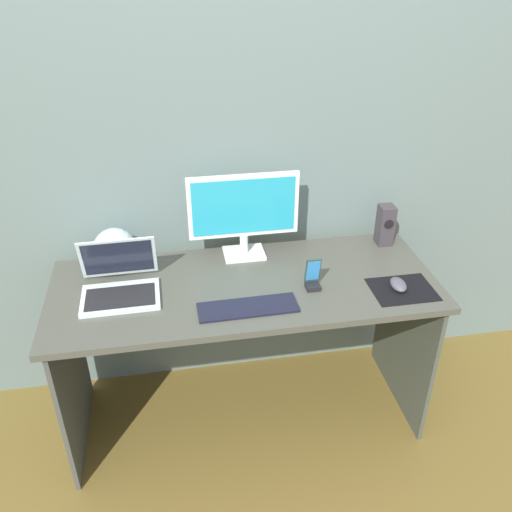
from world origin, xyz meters
The scene contains 11 objects.
ground_plane centered at (0.00, 0.00, 0.00)m, with size 8.00×8.00×0.00m, color brown.
wall_back centered at (0.00, 0.38, 1.25)m, with size 6.00×0.04×2.50m, color slate.
desk centered at (0.00, 0.00, 0.60)m, with size 1.57×0.63×0.74m.
monitor centered at (0.03, 0.23, 0.96)m, with size 0.47×0.14×0.38m.
speaker_right centered at (0.68, 0.22, 0.84)m, with size 0.07×0.08×0.19m.
laptop centered at (-0.49, 0.02, 0.79)m, with size 0.31×0.27×0.21m.
fishbowl centered at (-0.52, 0.23, 0.83)m, with size 0.18×0.18×0.18m, color silver.
keyboard_external centered at (-0.02, -0.17, 0.75)m, with size 0.38×0.12×0.01m, color black.
mousepad centered at (0.62, -0.15, 0.75)m, with size 0.25×0.20×0.00m, color black.
mouse centered at (0.60, -0.14, 0.77)m, with size 0.06×0.10×0.04m, color #4D4C56.
phone_in_dock centered at (0.26, -0.08, 0.79)m, with size 0.06×0.06×0.14m.
Camera 1 is at (-0.27, -1.81, 1.96)m, focal length 37.76 mm.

